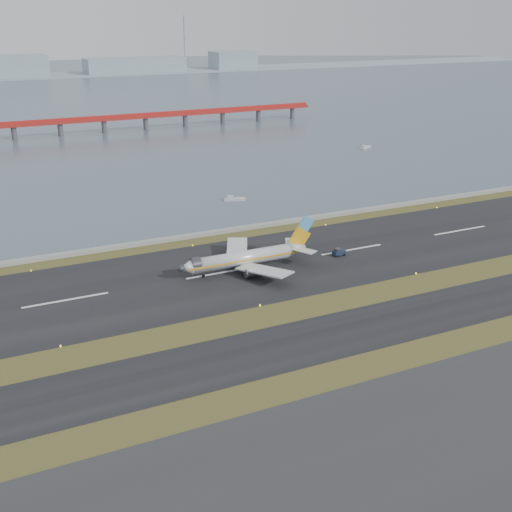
# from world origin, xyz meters

# --- Properties ---
(ground) EXTENTS (1000.00, 1000.00, 0.00)m
(ground) POSITION_xyz_m (0.00, 0.00, 0.00)
(ground) COLOR #344017
(ground) RESTS_ON ground
(apron_strip) EXTENTS (1000.00, 50.00, 0.10)m
(apron_strip) POSITION_xyz_m (0.00, -55.00, 0.05)
(apron_strip) COLOR #2D2D2F
(apron_strip) RESTS_ON ground
(taxiway_strip) EXTENTS (1000.00, 18.00, 0.10)m
(taxiway_strip) POSITION_xyz_m (0.00, -12.00, 0.05)
(taxiway_strip) COLOR black
(taxiway_strip) RESTS_ON ground
(runway_strip) EXTENTS (1000.00, 45.00, 0.10)m
(runway_strip) POSITION_xyz_m (0.00, 30.00, 0.05)
(runway_strip) COLOR black
(runway_strip) RESTS_ON ground
(seawall) EXTENTS (1000.00, 2.50, 1.00)m
(seawall) POSITION_xyz_m (0.00, 60.00, 0.50)
(seawall) COLOR gray
(seawall) RESTS_ON ground
(bay_water) EXTENTS (1400.00, 800.00, 1.30)m
(bay_water) POSITION_xyz_m (0.00, 460.00, 0.00)
(bay_water) COLOR #42525F
(bay_water) RESTS_ON ground
(red_pier) EXTENTS (260.00, 5.00, 10.20)m
(red_pier) POSITION_xyz_m (20.00, 250.00, 7.28)
(red_pier) COLOR #AC221D
(red_pier) RESTS_ON ground
(far_shoreline) EXTENTS (1400.00, 80.00, 60.50)m
(far_shoreline) POSITION_xyz_m (13.62, 620.00, 6.07)
(far_shoreline) COLOR #8D9EA6
(far_shoreline) RESTS_ON ground
(airliner) EXTENTS (38.52, 32.89, 12.80)m
(airliner) POSITION_xyz_m (6.86, 29.15, 3.46)
(airliner) COLOR silver
(airliner) RESTS_ON ground
(pushback_tug) EXTENTS (3.67, 2.43, 2.21)m
(pushback_tug) POSITION_xyz_m (34.09, 27.62, 1.07)
(pushback_tug) COLOR #15253B
(pushback_tug) RESTS_ON ground
(workboat_near) EXTENTS (8.01, 5.13, 1.86)m
(workboat_near) POSITION_xyz_m (30.23, 91.55, 0.59)
(workboat_near) COLOR silver
(workboat_near) RESTS_ON ground
(workboat_far) EXTENTS (7.61, 5.08, 1.78)m
(workboat_far) POSITION_xyz_m (127.23, 150.15, 0.56)
(workboat_far) COLOR silver
(workboat_far) RESTS_ON ground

